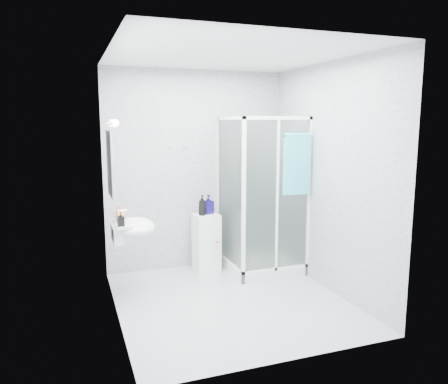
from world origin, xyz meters
name	(u,v)px	position (x,y,z in m)	size (l,w,h in m)	color
room	(231,183)	(0.00, 0.00, 1.30)	(2.40, 2.60, 2.60)	#BABDC0
shower_enclosure	(258,238)	(0.67, 0.77, 0.45)	(0.90, 0.95, 2.00)	white
wall_basin	(131,228)	(-0.99, 0.45, 0.80)	(0.46, 0.56, 0.35)	white
mirror	(110,164)	(-1.19, 0.45, 1.50)	(0.02, 0.60, 0.70)	white
vanity_lights	(113,123)	(-1.14, 0.45, 1.92)	(0.10, 0.40, 0.08)	silver
wall_hooks	(178,147)	(-0.25, 1.26, 1.62)	(0.23, 0.06, 0.03)	silver
storage_cabinet	(206,242)	(0.06, 1.06, 0.37)	(0.32, 0.34, 0.75)	white
hand_towel	(297,163)	(0.98, 0.36, 1.45)	(0.34, 0.05, 0.73)	#35B5C8
shampoo_bottle_a	(202,205)	(0.00, 1.02, 0.88)	(0.10, 0.10, 0.26)	black
shampoo_bottle_b	(208,204)	(0.10, 1.09, 0.87)	(0.11, 0.12, 0.25)	#140D4F
soap_dispenser_orange	(119,213)	(-1.10, 0.58, 0.94)	(0.12, 0.12, 0.16)	orange
soap_dispenser_black	(121,219)	(-1.11, 0.29, 0.94)	(0.07, 0.07, 0.15)	black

